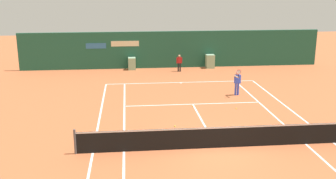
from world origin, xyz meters
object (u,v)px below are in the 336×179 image
Objects in this scene: player_on_baseline at (237,81)px; tennis_ball_by_sideline at (236,108)px; ball_kid_left_post at (179,62)px; tennis_ball_mid_court at (175,126)px; tennis_ball_near_service_line at (193,106)px.

tennis_ball_by_sideline is at bearing 60.98° from player_on_baseline.
ball_kid_left_post is 20.05× the size of tennis_ball_mid_court.
tennis_ball_by_sideline is (2.37, -0.69, 0.00)m from tennis_ball_near_service_line.
tennis_ball_by_sideline is (-0.80, -2.80, -0.90)m from player_on_baseline.
ball_kid_left_post reaches higher than tennis_ball_by_sideline.
tennis_ball_by_sideline is (1.92, -10.10, -0.75)m from ball_kid_left_post.
tennis_ball_near_service_line is 1.00× the size of tennis_ball_mid_court.
player_on_baseline reaches higher than ball_kid_left_post.
player_on_baseline is 3.92m from tennis_ball_near_service_line.
tennis_ball_near_service_line is 1.00× the size of tennis_ball_by_sideline.
tennis_ball_by_sideline is at bearing 102.49° from ball_kid_left_post.
player_on_baseline reaches higher than tennis_ball_near_service_line.
tennis_ball_near_service_line and tennis_ball_by_sideline have the same top height.
player_on_baseline is 7.79m from ball_kid_left_post.
ball_kid_left_post is 20.05× the size of tennis_ball_by_sideline.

